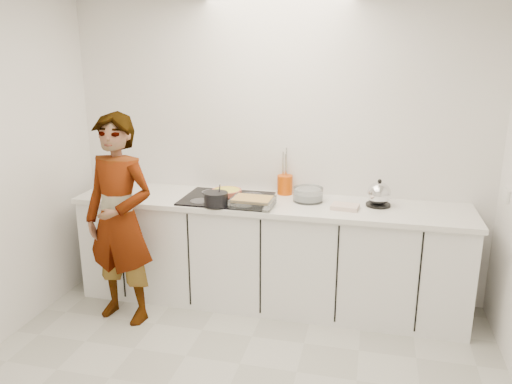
% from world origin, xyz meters
% --- Properties ---
extents(wall_back, '(3.60, 0.00, 2.60)m').
position_xyz_m(wall_back, '(0.00, 1.60, 1.30)').
color(wall_back, white).
rests_on(wall_back, ground).
extents(wall_front, '(3.60, 0.00, 2.60)m').
position_xyz_m(wall_front, '(0.00, -1.60, 1.30)').
color(wall_front, white).
rests_on(wall_front, ground).
extents(base_cabinets, '(3.20, 0.58, 0.87)m').
position_xyz_m(base_cabinets, '(0.00, 1.28, 0.43)').
color(base_cabinets, white).
rests_on(base_cabinets, floor).
extents(countertop, '(3.24, 0.64, 0.04)m').
position_xyz_m(countertop, '(0.00, 1.28, 0.89)').
color(countertop, white).
rests_on(countertop, base_cabinets).
extents(hob, '(0.72, 0.54, 0.01)m').
position_xyz_m(hob, '(-0.35, 1.26, 0.92)').
color(hob, black).
rests_on(hob, countertop).
extents(tart_dish, '(0.33, 0.33, 0.04)m').
position_xyz_m(tart_dish, '(-0.38, 1.36, 0.95)').
color(tart_dish, '#C45B43').
rests_on(tart_dish, hob).
extents(saucepan, '(0.24, 0.24, 0.18)m').
position_xyz_m(saucepan, '(-0.37, 1.04, 0.98)').
color(saucepan, black).
rests_on(saucepan, hob).
extents(baking_dish, '(0.34, 0.25, 0.06)m').
position_xyz_m(baking_dish, '(-0.09, 1.10, 0.96)').
color(baking_dish, silver).
rests_on(baking_dish, hob).
extents(mixing_bowl, '(0.32, 0.32, 0.11)m').
position_xyz_m(mixing_bowl, '(0.31, 1.37, 0.96)').
color(mixing_bowl, silver).
rests_on(mixing_bowl, countertop).
extents(tea_towel, '(0.22, 0.17, 0.03)m').
position_xyz_m(tea_towel, '(0.62, 1.22, 0.93)').
color(tea_towel, white).
rests_on(tea_towel, countertop).
extents(kettle, '(0.20, 0.20, 0.22)m').
position_xyz_m(kettle, '(0.88, 1.36, 1.00)').
color(kettle, black).
rests_on(kettle, countertop).
extents(utensil_crock, '(0.14, 0.14, 0.16)m').
position_xyz_m(utensil_crock, '(0.09, 1.53, 0.99)').
color(utensil_crock, '#CD4904').
rests_on(utensil_crock, countertop).
extents(cook, '(0.67, 0.50, 1.66)m').
position_xyz_m(cook, '(-1.07, 0.77, 0.83)').
color(cook, white).
rests_on(cook, floor).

